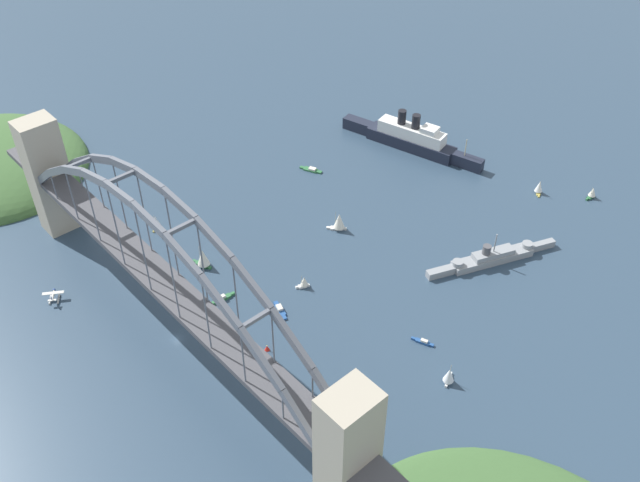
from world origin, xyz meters
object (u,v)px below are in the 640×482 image
naval_cruiser (491,257)px  small_boat_8 (280,310)px  small_boat_7 (203,258)px  small_boat_9 (304,282)px  seaplane_taxiing_near_bridge (54,296)px  channel_marker_buoy (267,348)px  small_boat_0 (339,221)px  small_boat_10 (449,375)px  small_boat_4 (223,298)px  small_boat_2 (539,187)px  small_boat_6 (423,342)px  ocean_liner (411,138)px  small_boat_3 (156,221)px  harbor_arch_bridge (165,282)px  small_boat_5 (592,193)px  small_boat_1 (311,170)px

naval_cruiser → small_boat_8: 101.67m
small_boat_7 → small_boat_9: size_ratio=1.65×
seaplane_taxiing_near_bridge → channel_marker_buoy: size_ratio=3.13×
small_boat_9 → channel_marker_buoy: small_boat_9 is taller
naval_cruiser → small_boat_0: naval_cruiser is taller
small_boat_10 → small_boat_4: bearing=-158.3°
small_boat_2 → small_boat_6: size_ratio=0.88×
seaplane_taxiing_near_bridge → small_boat_8: 99.28m
naval_cruiser → small_boat_6: 62.45m
small_boat_4 → small_boat_8: (22.07, 14.18, -0.13)m
ocean_liner → naval_cruiser: size_ratio=1.36×
small_boat_3 → ocean_liner: bearing=76.9°
small_boat_8 → small_boat_9: bearing=103.8°
small_boat_3 → small_boat_6: (138.42, 40.45, -3.02)m
seaplane_taxiing_near_bridge → channel_marker_buoy: (84.93, 51.07, -0.94)m
small_boat_2 → small_boat_9: 141.06m
harbor_arch_bridge → seaplane_taxiing_near_bridge: 68.29m
small_boat_4 → small_boat_5: (67.05, 186.64, 2.36)m
harbor_arch_bridge → small_boat_2: 203.68m
ocean_liner → small_boat_0: (27.00, -81.08, -1.41)m
seaplane_taxiing_near_bridge → small_boat_3: (-13.66, 60.43, 1.66)m
small_boat_5 → channel_marker_buoy: size_ratio=2.50×
naval_cruiser → harbor_arch_bridge: bearing=-112.9°
ocean_liner → small_boat_1: bearing=-109.6°
channel_marker_buoy → small_boat_8: bearing=127.1°
small_boat_1 → small_boat_8: 107.76m
harbor_arch_bridge → small_boat_9: harbor_arch_bridge is taller
small_boat_8 → small_boat_2: bearing=81.3°
small_boat_8 → small_boat_1: bearing=131.4°
small_boat_5 → small_boat_8: small_boat_5 is taller
harbor_arch_bridge → naval_cruiser: 149.59m
naval_cruiser → small_boat_9: bearing=-120.9°
small_boat_0 → small_boat_1: small_boat_0 is taller
small_boat_0 → naval_cruiser: bearing=29.1°
small_boat_6 → small_boat_10: (20.00, -8.11, 3.48)m
seaplane_taxiing_near_bridge → small_boat_9: (67.08, 86.41, 1.09)m
ocean_liner → small_boat_10: ocean_liner is taller
small_boat_4 → channel_marker_buoy: (35.63, -3.76, 0.27)m
seaplane_taxiing_near_bridge → small_boat_0: small_boat_0 is taller
small_boat_1 → small_boat_8: size_ratio=1.10×
small_boat_4 → small_boat_6: small_boat_4 is taller
harbor_arch_bridge → ocean_liner: 185.28m
small_boat_3 → small_boat_9: (80.73, 25.99, -0.57)m
small_boat_9 → small_boat_10: (77.69, 6.35, 1.04)m
small_boat_0 → small_boat_6: (77.22, -25.18, -4.32)m
small_boat_9 → small_boat_10: bearing=4.7°
small_boat_2 → channel_marker_buoy: small_boat_2 is taller
small_boat_5 → small_boat_6: bearing=-86.6°
naval_cruiser → seaplane_taxiing_near_bridge: (-112.33, -162.04, -0.67)m
small_boat_0 → small_boat_3: (-61.20, -65.63, -1.30)m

